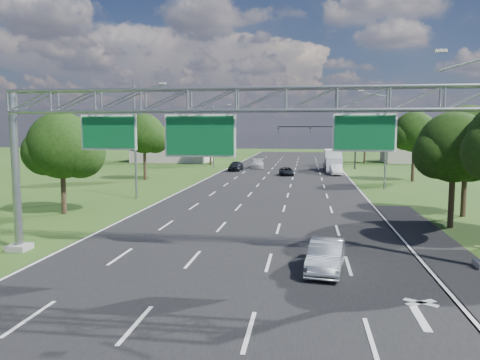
% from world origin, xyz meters
% --- Properties ---
extents(ground, '(220.00, 220.00, 0.00)m').
position_xyz_m(ground, '(0.00, 30.00, 0.00)').
color(ground, '#254A16').
rests_on(ground, ground).
extents(road, '(18.00, 180.00, 0.02)m').
position_xyz_m(road, '(0.00, 30.00, 0.00)').
color(road, black).
rests_on(road, ground).
extents(road_flare, '(3.00, 30.00, 0.02)m').
position_xyz_m(road_flare, '(10.20, 14.00, 0.00)').
color(road_flare, black).
rests_on(road_flare, ground).
extents(sign_gantry, '(23.50, 1.00, 9.56)m').
position_xyz_m(sign_gantry, '(0.33, 12.00, 6.89)').
color(sign_gantry, gray).
rests_on(sign_gantry, ground).
extents(traffic_signal, '(12.21, 0.24, 7.00)m').
position_xyz_m(traffic_signal, '(7.48, 65.00, 5.17)').
color(traffic_signal, black).
rests_on(traffic_signal, ground).
extents(streetlight_l_near, '(2.97, 0.22, 10.16)m').
position_xyz_m(streetlight_l_near, '(-11.30, 30.00, 5.58)').
color(streetlight_l_near, gray).
rests_on(streetlight_l_near, ground).
extents(streetlight_l_far, '(2.97, 0.22, 10.16)m').
position_xyz_m(streetlight_l_far, '(-11.30, 65.00, 5.58)').
color(streetlight_l_far, gray).
rests_on(streetlight_l_far, ground).
extents(streetlight_r_mid, '(2.97, 0.22, 10.16)m').
position_xyz_m(streetlight_r_mid, '(11.30, 40.00, 5.58)').
color(streetlight_r_mid, gray).
rests_on(streetlight_r_mid, ground).
extents(tree_verge_la, '(5.76, 4.80, 7.40)m').
position_xyz_m(tree_verge_la, '(-13.92, 22.04, 4.76)').
color(tree_verge_la, '#2D2116').
rests_on(tree_verge_la, ground).
extents(tree_verge_lb, '(5.76, 4.80, 8.06)m').
position_xyz_m(tree_verge_lb, '(-15.92, 45.04, 5.41)').
color(tree_verge_lb, '#2D2116').
rests_on(tree_verge_lb, ground).
extents(tree_verge_lc, '(5.76, 4.80, 7.62)m').
position_xyz_m(tree_verge_lc, '(-12.92, 70.04, 4.98)').
color(tree_verge_lc, '#2D2116').
rests_on(tree_verge_lc, ground).
extents(tree_verge_rd, '(5.76, 4.80, 8.28)m').
position_xyz_m(tree_verge_rd, '(16.08, 48.04, 5.63)').
color(tree_verge_rd, '#2D2116').
rests_on(tree_verge_rd, ground).
extents(tree_verge_re, '(5.76, 4.80, 7.84)m').
position_xyz_m(tree_verge_re, '(14.08, 78.04, 5.20)').
color(tree_verge_re, '#2D2116').
rests_on(tree_verge_re, ground).
extents(building_left, '(14.00, 10.00, 5.00)m').
position_xyz_m(building_left, '(-22.00, 78.00, 2.50)').
color(building_left, '#AEA292').
rests_on(building_left, ground).
extents(building_right, '(12.00, 9.00, 4.00)m').
position_xyz_m(building_right, '(24.00, 82.00, 2.00)').
color(building_right, '#AEA292').
rests_on(building_right, ground).
extents(silver_sedan, '(1.92, 4.20, 1.34)m').
position_xyz_m(silver_sedan, '(4.35, 10.62, 0.67)').
color(silver_sedan, '#A2A7AD').
rests_on(silver_sedan, ground).
extents(car_queue_a, '(2.52, 5.23, 1.47)m').
position_xyz_m(car_queue_a, '(-4.29, 64.51, 0.73)').
color(car_queue_a, '#BCBCBC').
rests_on(car_queue_a, ground).
extents(car_queue_b, '(2.25, 4.06, 1.08)m').
position_xyz_m(car_queue_b, '(0.84, 53.31, 0.54)').
color(car_queue_b, black).
rests_on(car_queue_b, ground).
extents(car_queue_c, '(1.98, 4.38, 1.46)m').
position_xyz_m(car_queue_c, '(-6.95, 59.24, 0.73)').
color(car_queue_c, black).
rests_on(car_queue_c, ground).
extents(car_queue_d, '(1.71, 4.29, 1.39)m').
position_xyz_m(car_queue_d, '(7.48, 54.88, 0.69)').
color(car_queue_d, white).
rests_on(car_queue_d, ground).
extents(box_truck, '(2.53, 8.25, 3.12)m').
position_xyz_m(box_truck, '(7.43, 61.67, 1.50)').
color(box_truck, silver).
rests_on(box_truck, ground).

